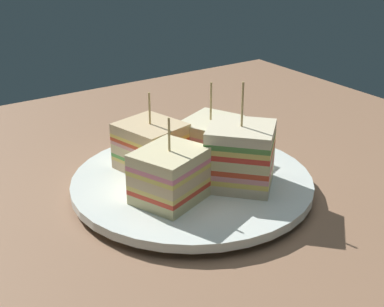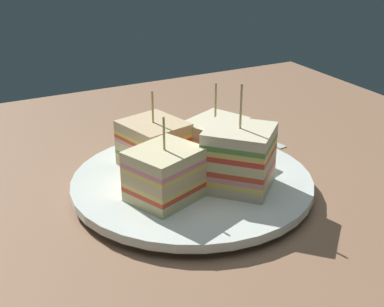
{
  "view_description": "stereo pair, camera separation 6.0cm",
  "coord_description": "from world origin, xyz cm",
  "px_view_note": "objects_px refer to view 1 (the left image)",
  "views": [
    {
      "loc": [
        30.53,
        45.56,
        29.21
      ],
      "look_at": [
        0.0,
        0.0,
        4.77
      ],
      "focal_mm": 50.98,
      "sensor_mm": 36.0,
      "label": 1
    },
    {
      "loc": [
        25.37,
        48.62,
        29.21
      ],
      "look_at": [
        0.0,
        0.0,
        4.77
      ],
      "focal_mm": 50.98,
      "sensor_mm": 36.0,
      "label": 2
    }
  ],
  "objects_px": {
    "sandwich_wedge_3": "(170,175)",
    "sandwich_wedge_0": "(240,156)",
    "plate": "(192,183)",
    "spoon": "(219,122)",
    "sandwich_wedge_1": "(210,140)",
    "sandwich_wedge_2": "(151,146)",
    "chip_pile": "(185,171)"
  },
  "relations": [
    {
      "from": "sandwich_wedge_3",
      "to": "sandwich_wedge_0",
      "type": "bearing_deg",
      "value": -30.71
    },
    {
      "from": "plate",
      "to": "spoon",
      "type": "height_order",
      "value": "plate"
    },
    {
      "from": "plate",
      "to": "sandwich_wedge_1",
      "type": "relative_size",
      "value": 2.8
    },
    {
      "from": "sandwich_wedge_3",
      "to": "spoon",
      "type": "xyz_separation_m",
      "value": [
        -0.2,
        -0.18,
        -0.04
      ]
    },
    {
      "from": "sandwich_wedge_0",
      "to": "spoon",
      "type": "distance_m",
      "value": 0.23
    },
    {
      "from": "spoon",
      "to": "plate",
      "type": "bearing_deg",
      "value": 126.38
    },
    {
      "from": "sandwich_wedge_3",
      "to": "spoon",
      "type": "bearing_deg",
      "value": 21.68
    },
    {
      "from": "sandwich_wedge_1",
      "to": "sandwich_wedge_2",
      "type": "height_order",
      "value": "sandwich_wedge_1"
    },
    {
      "from": "chip_pile",
      "to": "spoon",
      "type": "height_order",
      "value": "chip_pile"
    },
    {
      "from": "plate",
      "to": "spoon",
      "type": "bearing_deg",
      "value": -134.47
    },
    {
      "from": "sandwich_wedge_1",
      "to": "chip_pile",
      "type": "relative_size",
      "value": 1.44
    },
    {
      "from": "sandwich_wedge_2",
      "to": "plate",
      "type": "bearing_deg",
      "value": 12.94
    },
    {
      "from": "sandwich_wedge_1",
      "to": "sandwich_wedge_3",
      "type": "height_order",
      "value": "sandwich_wedge_1"
    },
    {
      "from": "sandwich_wedge_0",
      "to": "spoon",
      "type": "bearing_deg",
      "value": -74.07
    },
    {
      "from": "sandwich_wedge_0",
      "to": "chip_pile",
      "type": "xyz_separation_m",
      "value": [
        0.04,
        -0.05,
        -0.03
      ]
    },
    {
      "from": "sandwich_wedge_0",
      "to": "spoon",
      "type": "height_order",
      "value": "sandwich_wedge_0"
    },
    {
      "from": "plate",
      "to": "sandwich_wedge_2",
      "type": "height_order",
      "value": "sandwich_wedge_2"
    },
    {
      "from": "plate",
      "to": "sandwich_wedge_0",
      "type": "relative_size",
      "value": 2.33
    },
    {
      "from": "sandwich_wedge_1",
      "to": "spoon",
      "type": "distance_m",
      "value": 0.17
    },
    {
      "from": "sandwich_wedge_0",
      "to": "sandwich_wedge_1",
      "type": "relative_size",
      "value": 1.2
    },
    {
      "from": "sandwich_wedge_1",
      "to": "sandwich_wedge_3",
      "type": "relative_size",
      "value": 1.07
    },
    {
      "from": "sandwich_wedge_0",
      "to": "chip_pile",
      "type": "distance_m",
      "value": 0.07
    },
    {
      "from": "sandwich_wedge_1",
      "to": "plate",
      "type": "bearing_deg",
      "value": 8.21
    },
    {
      "from": "sandwich_wedge_2",
      "to": "chip_pile",
      "type": "relative_size",
      "value": 1.37
    },
    {
      "from": "spoon",
      "to": "chip_pile",
      "type": "bearing_deg",
      "value": 124.33
    },
    {
      "from": "plate",
      "to": "chip_pile",
      "type": "xyz_separation_m",
      "value": [
        0.0,
        -0.01,
        0.01
      ]
    },
    {
      "from": "sandwich_wedge_2",
      "to": "chip_pile",
      "type": "xyz_separation_m",
      "value": [
        -0.02,
        0.04,
        -0.02
      ]
    },
    {
      "from": "sandwich_wedge_0",
      "to": "spoon",
      "type": "xyz_separation_m",
      "value": [
        -0.12,
        -0.2,
        -0.05
      ]
    },
    {
      "from": "sandwich_wedge_0",
      "to": "chip_pile",
      "type": "height_order",
      "value": "sandwich_wedge_0"
    },
    {
      "from": "plate",
      "to": "sandwich_wedge_3",
      "type": "relative_size",
      "value": 3.0
    },
    {
      "from": "sandwich_wedge_0",
      "to": "chip_pile",
      "type": "relative_size",
      "value": 1.74
    },
    {
      "from": "chip_pile",
      "to": "spoon",
      "type": "distance_m",
      "value": 0.22
    }
  ]
}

